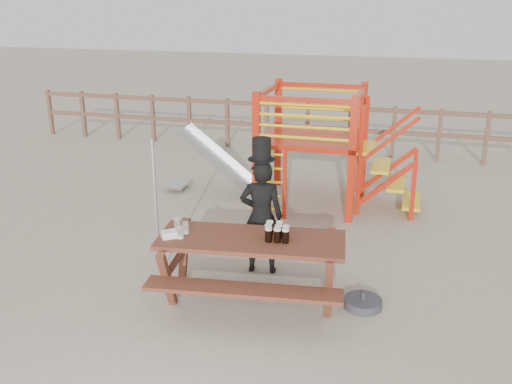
{
  "coord_description": "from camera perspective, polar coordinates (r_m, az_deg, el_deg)",
  "views": [
    {
      "loc": [
        1.86,
        -6.12,
        3.59
      ],
      "look_at": [
        -0.05,
        0.8,
        1.09
      ],
      "focal_mm": 40.0,
      "sensor_mm": 36.0,
      "label": 1
    }
  ],
  "objects": [
    {
      "name": "ground",
      "position": [
        7.34,
        -1.29,
        -10.14
      ],
      "size": [
        60.0,
        60.0,
        0.0
      ],
      "primitive_type": "plane",
      "color": "tan",
      "rests_on": "ground"
    },
    {
      "name": "back_fence",
      "position": [
        13.56,
        7.26,
        6.85
      ],
      "size": [
        15.09,
        0.09,
        1.2
      ],
      "color": "brown",
      "rests_on": "ground"
    },
    {
      "name": "playground_fort",
      "position": [
        10.18,
        5.15,
        4.75
      ],
      "size": [
        4.71,
        1.84,
        2.1
      ],
      "color": "red",
      "rests_on": "ground"
    },
    {
      "name": "picnic_table",
      "position": [
        6.91,
        -0.48,
        -7.03
      ],
      "size": [
        2.38,
        1.78,
        0.86
      ],
      "rotation": [
        0.0,
        0.0,
        0.12
      ],
      "color": "brown",
      "rests_on": "ground"
    },
    {
      "name": "man_with_hat",
      "position": [
        7.57,
        0.54,
        -2.17
      ],
      "size": [
        0.63,
        0.47,
        1.87
      ],
      "rotation": [
        0.0,
        0.0,
        3.31
      ],
      "color": "black",
      "rests_on": "ground"
    },
    {
      "name": "metal_pole",
      "position": [
        7.5,
        -9.97,
        -1.79
      ],
      "size": [
        0.04,
        0.04,
        1.89
      ],
      "primitive_type": "cylinder",
      "color": "#B2B2B7",
      "rests_on": "ground"
    },
    {
      "name": "parasol_base",
      "position": [
        7.15,
        10.64,
        -10.84
      ],
      "size": [
        0.46,
        0.46,
        0.2
      ],
      "color": "#353439",
      "rests_on": "ground"
    },
    {
      "name": "paper_bag",
      "position": [
        6.85,
        -8.66,
        -4.2
      ],
      "size": [
        0.23,
        0.22,
        0.08
      ],
      "primitive_type": "cube",
      "rotation": [
        0.0,
        0.0,
        0.63
      ],
      "color": "white",
      "rests_on": "picnic_table"
    },
    {
      "name": "stout_pints",
      "position": [
        6.72,
        2.08,
        -4.03
      ],
      "size": [
        0.32,
        0.31,
        0.17
      ],
      "color": "black",
      "rests_on": "picnic_table"
    },
    {
      "name": "empty_glasses",
      "position": [
        6.93,
        -7.51,
        -3.61
      ],
      "size": [
        0.23,
        0.33,
        0.15
      ],
      "color": "silver",
      "rests_on": "picnic_table"
    }
  ]
}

